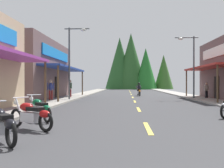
% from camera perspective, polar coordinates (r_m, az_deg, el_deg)
% --- Properties ---
extents(ground, '(10.28, 75.90, 0.10)m').
position_cam_1_polar(ground, '(23.32, 4.87, -3.61)').
color(ground, '#38383A').
extents(sidewalk_left, '(2.24, 75.90, 0.12)m').
position_cam_1_polar(sidewalk_left, '(23.94, -10.31, -3.24)').
color(sidewalk_left, gray).
rests_on(sidewalk_left, ground).
extents(sidewalk_right, '(2.24, 75.90, 0.12)m').
position_cam_1_polar(sidewalk_right, '(24.33, 19.80, -3.20)').
color(sidewalk_right, '#9E9991').
rests_on(sidewalk_right, ground).
extents(centerline_dashes, '(0.16, 51.12, 0.01)m').
position_cam_1_polar(centerline_dashes, '(26.99, 4.62, -2.96)').
color(centerline_dashes, '#E0C64C').
rests_on(centerline_dashes, ground).
extents(storefront_left_far, '(8.32, 12.35, 5.48)m').
position_cam_1_polar(storefront_left_far, '(26.19, -19.11, 2.91)').
color(storefront_left_far, brown).
rests_on(storefront_left_far, ground).
extents(streetlamp_left, '(2.13, 0.30, 6.22)m').
position_cam_1_polar(streetlamp_left, '(22.19, -8.68, 6.81)').
color(streetlamp_left, '#474C51').
rests_on(streetlamp_left, ground).
extents(streetlamp_right, '(2.13, 0.30, 5.81)m').
position_cam_1_polar(streetlamp_right, '(24.80, 16.98, 5.57)').
color(streetlamp_right, '#474C51').
rests_on(streetlamp_right, ground).
extents(motorcycle_parked_left_0, '(1.55, 1.62, 1.04)m').
position_cam_1_polar(motorcycle_parked_left_0, '(7.12, -23.47, -8.04)').
color(motorcycle_parked_left_0, black).
rests_on(motorcycle_parked_left_0, ground).
extents(motorcycle_parked_left_1, '(1.86, 1.23, 1.04)m').
position_cam_1_polar(motorcycle_parked_left_1, '(8.75, -17.61, -6.48)').
color(motorcycle_parked_left_1, black).
rests_on(motorcycle_parked_left_1, ground).
extents(motorcycle_parked_left_2, '(1.52, 1.65, 1.04)m').
position_cam_1_polar(motorcycle_parked_left_2, '(10.64, -15.88, -5.28)').
color(motorcycle_parked_left_2, black).
rests_on(motorcycle_parked_left_2, ground).
extents(rider_cruising_lead, '(0.61, 2.14, 1.57)m').
position_cam_1_polar(rider_cruising_lead, '(29.97, 6.01, -1.40)').
color(rider_cruising_lead, black).
rests_on(rider_cruising_lead, ground).
extents(pedestrian_by_shop, '(0.48, 0.42, 1.54)m').
position_cam_1_polar(pedestrian_by_shop, '(25.47, 20.30, -1.19)').
color(pedestrian_by_shop, black).
rests_on(pedestrian_by_shop, ground).
extents(pedestrian_browsing, '(0.44, 0.44, 1.79)m').
position_cam_1_polar(pedestrian_browsing, '(25.90, -9.28, -0.79)').
color(pedestrian_browsing, maroon).
rests_on(pedestrian_browsing, ground).
extents(pedestrian_strolling, '(0.56, 0.31, 1.78)m').
position_cam_1_polar(pedestrian_strolling, '(21.84, -13.48, -1.02)').
color(pedestrian_strolling, maroon).
rests_on(pedestrian_strolling, ground).
extents(treeline_backdrop, '(16.98, 8.43, 13.99)m').
position_cam_1_polar(treeline_backdrop, '(64.18, 4.58, 4.47)').
color(treeline_backdrop, '#255023').
rests_on(treeline_backdrop, ground).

